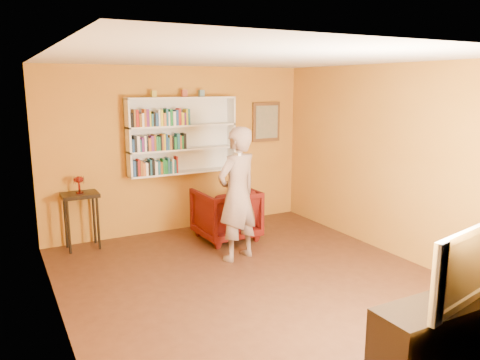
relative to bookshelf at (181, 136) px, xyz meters
name	(u,v)px	position (x,y,z in m)	size (l,w,h in m)	color
room_shell	(255,202)	(0.00, -2.41, -0.58)	(5.30, 5.80, 2.88)	#402314
bookshelf	(181,136)	(0.00, 0.00, 0.00)	(1.80, 0.29, 1.23)	white
books_row_lower	(154,167)	(-0.50, -0.11, -0.46)	(0.73, 0.18, 0.27)	navy
books_row_middle	(158,143)	(-0.43, -0.11, -0.08)	(0.88, 0.19, 0.26)	navy
books_row_upper	(160,118)	(-0.38, -0.11, 0.30)	(0.95, 0.19, 0.27)	black
ornament_left	(154,94)	(-0.45, -0.06, 0.67)	(0.07, 0.07, 0.10)	#A99A30
ornament_centre	(184,93)	(0.05, -0.06, 0.68)	(0.08, 0.08, 0.11)	#994533
ornament_right	(201,93)	(0.35, -0.06, 0.67)	(0.08, 0.08, 0.11)	slate
framed_painting	(266,122)	(1.65, 0.05, 0.16)	(0.55, 0.05, 0.70)	brown
console_table	(80,203)	(-1.66, -0.16, -0.89)	(0.52, 0.40, 0.85)	black
ruby_lustre	(79,181)	(-1.66, -0.16, -0.57)	(0.16, 0.16, 0.25)	maroon
armchair	(226,214)	(0.43, -0.76, -1.19)	(0.87, 0.90, 0.82)	#3F0404
person	(237,194)	(0.18, -1.62, -0.66)	(0.68, 0.45, 1.86)	#7E665C
game_remote	(237,154)	(0.03, -1.89, -0.06)	(0.04, 0.15, 0.04)	silver
tv_cabinet	(449,328)	(0.71, -4.66, -1.32)	(1.54, 0.46, 0.55)	black
television	(455,263)	(0.71, -4.66, -0.70)	(1.20, 0.16, 0.69)	black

